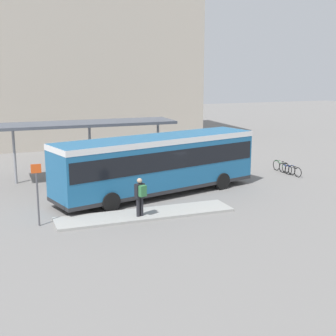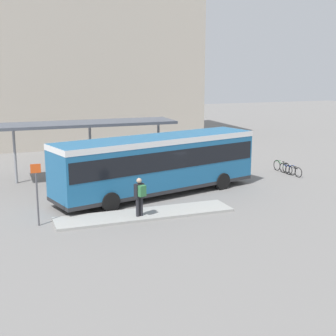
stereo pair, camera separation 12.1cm
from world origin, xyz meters
name	(u,v)px [view 2 (the right image)]	position (x,y,z in m)	size (l,w,h in m)	color
ground_plane	(158,194)	(0.00, 0.00, 0.00)	(120.00, 120.00, 0.00)	slate
curb_island	(145,214)	(-1.81, -3.38, 0.06)	(8.52, 1.80, 0.12)	#9E9E99
city_bus	(158,161)	(0.01, 0.00, 1.89)	(12.07, 5.58, 3.23)	#1E6093
pedestrian_waiting	(140,195)	(-2.19, -3.75, 1.16)	(0.52, 0.56, 1.81)	#232328
bicycle_black	(294,171)	(9.73, 1.22, 0.33)	(0.48, 1.52, 0.66)	black
bicycle_blue	(288,169)	(9.73, 1.88, 0.34)	(0.48, 1.54, 0.67)	black
bicycle_green	(281,166)	(9.70, 2.54, 0.37)	(0.48, 1.73, 0.74)	black
station_shelter	(90,125)	(-2.65, 5.45, 3.39)	(10.77, 2.91, 3.56)	#4C515B
platform_sign	(37,192)	(-6.70, -3.12, 1.56)	(0.44, 0.08, 2.80)	#4C4C51
station_building	(76,50)	(-0.53, 22.11, 8.57)	(21.66, 11.49, 17.13)	#B2A899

